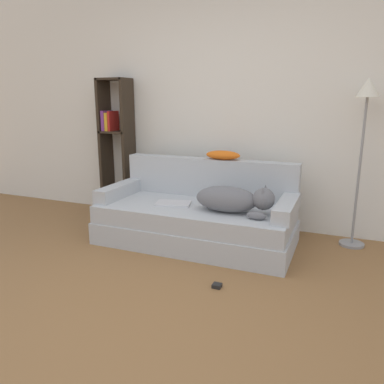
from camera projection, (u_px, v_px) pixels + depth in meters
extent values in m
plane|color=olive|center=(123.00, 330.00, 2.27)|extent=(20.00, 20.00, 0.00)
cube|color=silver|center=(234.00, 101.00, 3.98)|extent=(7.88, 0.06, 2.70)
cube|color=#B2B7BC|center=(196.00, 232.00, 3.66)|extent=(1.86, 0.89, 0.21)
cube|color=#B2B7BC|center=(196.00, 214.00, 3.60)|extent=(1.82, 0.85, 0.17)
cube|color=#B2B7BC|center=(209.00, 178.00, 3.88)|extent=(1.82, 0.15, 0.40)
cube|color=#B2B7BC|center=(119.00, 190.00, 3.89)|extent=(0.15, 0.70, 0.13)
cube|color=#B2B7BC|center=(287.00, 208.00, 3.25)|extent=(0.15, 0.70, 0.13)
ellipsoid|color=slate|center=(226.00, 199.00, 3.35)|extent=(0.56, 0.29, 0.23)
sphere|color=slate|center=(264.00, 199.00, 3.22)|extent=(0.19, 0.19, 0.19)
cone|color=slate|center=(263.00, 192.00, 3.15)|extent=(0.07, 0.07, 0.09)
cone|color=slate|center=(265.00, 190.00, 3.25)|extent=(0.07, 0.07, 0.09)
ellipsoid|color=slate|center=(256.00, 216.00, 3.14)|extent=(0.17, 0.07, 0.07)
cube|color=silver|center=(173.00, 203.00, 3.61)|extent=(0.37, 0.29, 0.02)
ellipsoid|color=orange|center=(223.00, 155.00, 3.77)|extent=(0.35, 0.17, 0.09)
cube|color=#2D2319|center=(106.00, 147.00, 4.53)|extent=(0.04, 0.26, 1.61)
cube|color=#2D2319|center=(129.00, 149.00, 4.40)|extent=(0.04, 0.26, 1.61)
cube|color=#2D2319|center=(114.00, 79.00, 4.28)|extent=(0.34, 0.26, 0.02)
cube|color=#2D2319|center=(116.00, 132.00, 4.42)|extent=(0.34, 0.26, 0.02)
cube|color=#753384|center=(107.00, 121.00, 4.42)|extent=(0.04, 0.20, 0.23)
cube|color=gold|center=(111.00, 122.00, 4.40)|extent=(0.04, 0.20, 0.21)
cube|color=red|center=(113.00, 121.00, 4.38)|extent=(0.03, 0.20, 0.23)
cylinder|color=gray|center=(351.00, 244.00, 3.60)|extent=(0.23, 0.23, 0.02)
cylinder|color=gray|center=(359.00, 173.00, 3.44)|extent=(0.02, 0.02, 1.36)
cone|color=silver|center=(368.00, 87.00, 3.26)|extent=(0.20, 0.20, 0.17)
cube|color=black|center=(217.00, 286.00, 2.79)|extent=(0.07, 0.07, 0.03)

